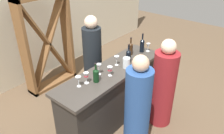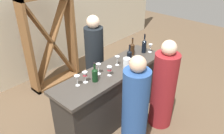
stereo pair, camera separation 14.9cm
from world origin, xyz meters
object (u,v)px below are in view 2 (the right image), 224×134
object	(u,v)px
wine_rack	(51,42)
wine_glass_far_right	(98,66)
person_left_guest	(135,112)
wine_glass_near_center	(150,47)
wine_bottle_center_amber_brown	(132,49)
wine_glass_far_center	(77,78)
wine_bottle_second_right_near_black	(144,46)
person_center_guest	(164,89)
water_pitcher	(127,63)
person_right_guest	(95,62)
wine_glass_near_right	(117,59)
wine_glass_far_left	(85,75)
wine_bottle_leftmost_dark_green	(95,74)
wine_bottle_second_left_near_black	(129,56)
wine_glass_near_left	(109,70)

from	to	relation	value
wine_rack	wine_glass_far_right	xyz separation A→B (m)	(-0.26, -1.58, 0.16)
person_left_guest	wine_glass_near_center	bearing A→B (deg)	-45.25
wine_bottle_center_amber_brown	person_left_guest	xyz separation A→B (m)	(-0.90, -0.76, -0.37)
wine_glass_far_center	person_left_guest	bearing A→B (deg)	-66.46
wine_bottle_second_right_near_black	person_center_guest	xyz separation A→B (m)	(-0.34, -0.64, -0.41)
wine_glass_near_center	person_left_guest	world-z (taller)	person_left_guest
wine_rack	wine_glass_far_center	distance (m)	1.73
wine_glass_near_center	water_pitcher	xyz separation A→B (m)	(-0.71, -0.05, -0.02)
water_pitcher	wine_bottle_second_right_near_black	bearing A→B (deg)	10.95
person_right_guest	wine_glass_near_center	bearing A→B (deg)	25.59
wine_glass_near_right	wine_glass_far_left	world-z (taller)	wine_glass_far_left
wine_bottle_leftmost_dark_green	wine_bottle_second_left_near_black	size ratio (longest dim) A/B	0.93
wine_rack	wine_glass_far_left	world-z (taller)	wine_rack
wine_bottle_second_left_near_black	water_pitcher	size ratio (longest dim) A/B	1.90
wine_glass_near_left	water_pitcher	distance (m)	0.34
wine_bottle_center_amber_brown	wine_glass_far_center	bearing A→B (deg)	-178.72
wine_rack	wine_bottle_center_amber_brown	xyz separation A→B (m)	(0.56, -1.56, 0.15)
wine_bottle_leftmost_dark_green	person_left_guest	bearing A→B (deg)	-82.19
wine_bottle_second_right_near_black	wine_glass_far_right	world-z (taller)	wine_bottle_second_right_near_black
wine_bottle_second_right_near_black	wine_glass_far_right	distance (m)	1.03
wine_glass_near_right	wine_glass_far_center	bearing A→B (deg)	178.36
wine_glass_near_right	person_right_guest	xyz separation A→B (m)	(0.11, 0.63, -0.32)
wine_glass_near_right	person_right_guest	bearing A→B (deg)	79.97
wine_bottle_second_right_near_black	wine_glass_near_center	bearing A→B (deg)	-40.43
water_pitcher	person_left_guest	bearing A→B (deg)	-132.00
wine_glass_far_left	person_left_guest	bearing A→B (deg)	-74.54
water_pitcher	person_left_guest	xyz separation A→B (m)	(-0.49, -0.55, -0.33)
wine_glass_near_left	wine_glass_near_right	bearing A→B (deg)	21.51
wine_bottle_second_left_near_black	person_center_guest	xyz separation A→B (m)	(0.12, -0.60, -0.40)
wine_glass_near_left	wine_glass_far_center	world-z (taller)	wine_glass_far_center
wine_glass_near_left	person_right_guest	bearing A→B (deg)	60.88
person_center_guest	wine_glass_near_center	bearing A→B (deg)	-15.17
wine_bottle_center_amber_brown	person_center_guest	size ratio (longest dim) A/B	0.21
wine_rack	wine_bottle_leftmost_dark_green	bearing A→B (deg)	-104.42
wine_glass_near_left	person_left_guest	xyz separation A→B (m)	(-0.16, -0.59, -0.35)
wine_bottle_leftmost_dark_green	wine_glass_far_center	bearing A→B (deg)	157.01
wine_bottle_second_left_near_black	wine_bottle_center_amber_brown	bearing A→B (deg)	28.54
person_left_guest	wine_bottle_second_left_near_black	bearing A→B (deg)	-27.90
wine_glass_near_left	wine_bottle_second_right_near_black	bearing A→B (deg)	4.60
wine_bottle_second_right_near_black	wine_glass_near_left	xyz separation A→B (m)	(-0.96, -0.08, -0.03)
wine_rack	water_pitcher	world-z (taller)	wine_rack
wine_bottle_leftmost_dark_green	wine_glass_far_right	distance (m)	0.20
person_center_guest	wine_glass_near_left	bearing A→B (deg)	69.49
wine_glass_far_center	person_center_guest	xyz separation A→B (m)	(1.09, -0.71, -0.40)
wine_glass_near_right	person_right_guest	distance (m)	0.72
wine_bottle_second_right_near_black	wine_glass_near_center	size ratio (longest dim) A/B	2.26
wine_glass_far_left	person_left_guest	xyz separation A→B (m)	(0.20, -0.71, -0.37)
wine_glass_near_left	person_center_guest	size ratio (longest dim) A/B	0.10
wine_rack	wine_glass_near_center	bearing A→B (deg)	-63.66
wine_rack	wine_glass_near_center	world-z (taller)	wine_rack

